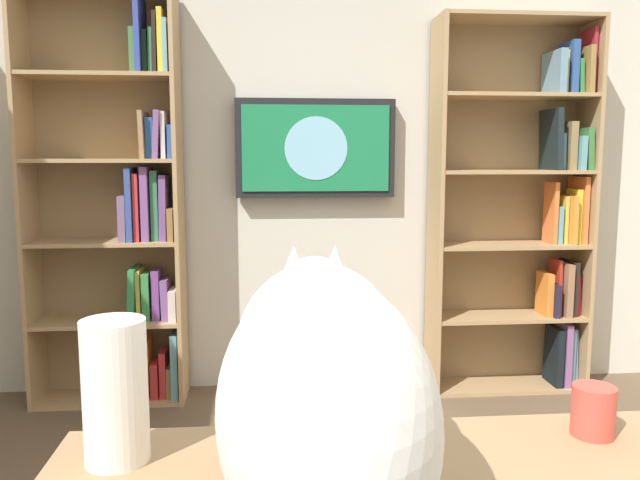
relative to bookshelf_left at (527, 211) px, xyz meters
The scene contains 7 objects.
wall_back 1.25m from the bookshelf_left, ahead, with size 4.52×0.06×2.70m, color beige.
bookshelf_left is the anchor object (origin of this frame).
bookshelf_right 2.18m from the bookshelf_left, ahead, with size 0.79×0.28×2.13m.
wall_mounted_tv 1.22m from the bookshelf_left, ahead, with size 0.86×0.07×0.53m.
cat 2.81m from the bookshelf_left, 61.12° to the left, with size 0.30×0.70×0.38m.
paper_towel_roll 2.84m from the bookshelf_left, 53.27° to the left, with size 0.11×0.11×0.25m, color white.
coffee_mug 2.41m from the bookshelf_left, 69.85° to the left, with size 0.08×0.08×0.10m, color #D84C3F.
Camera 1 is at (0.25, 1.27, 1.29)m, focal length 35.05 mm.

